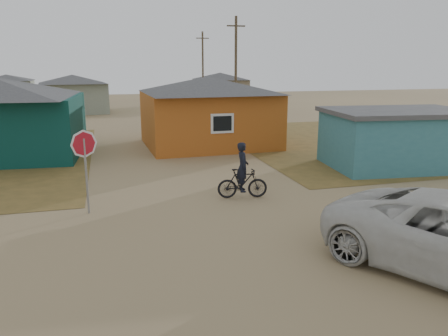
{
  "coord_description": "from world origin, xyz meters",
  "views": [
    {
      "loc": [
        -3.16,
        -10.22,
        4.57
      ],
      "look_at": [
        0.43,
        3.0,
        1.3
      ],
      "focal_mm": 35.0,
      "sensor_mm": 36.0,
      "label": 1
    }
  ],
  "objects": [
    {
      "name": "utility_pole_far",
      "position": [
        7.5,
        38.0,
        4.14
      ],
      "size": [
        1.4,
        0.2,
        8.0
      ],
      "color": "brown",
      "rests_on": "ground"
    },
    {
      "name": "utility_pole_near",
      "position": [
        6.5,
        22.0,
        4.14
      ],
      "size": [
        1.4,
        0.2,
        8.0
      ],
      "color": "brown",
      "rests_on": "ground"
    },
    {
      "name": "shed_turquoise",
      "position": [
        9.5,
        6.5,
        1.31
      ],
      "size": [
        6.71,
        4.93,
        2.6
      ],
      "color": "teal",
      "rests_on": "ground"
    },
    {
      "name": "house_yellow",
      "position": [
        2.5,
        14.0,
        2.0
      ],
      "size": [
        7.72,
        6.76,
        3.9
      ],
      "color": "#B1591B",
      "rests_on": "ground"
    },
    {
      "name": "house_beige_east",
      "position": [
        10.0,
        40.0,
        1.86
      ],
      "size": [
        6.95,
        6.05,
        3.6
      ],
      "color": "gray",
      "rests_on": "ground"
    },
    {
      "name": "grass_ne",
      "position": [
        14.0,
        13.0,
        0.01
      ],
      "size": [
        20.0,
        18.0,
        0.0
      ],
      "primitive_type": "cube",
      "color": "brown",
      "rests_on": "ground"
    },
    {
      "name": "house_pale_north",
      "position": [
        -14.0,
        46.0,
        1.75
      ],
      "size": [
        6.28,
        5.81,
        3.4
      ],
      "color": "gray",
      "rests_on": "ground"
    },
    {
      "name": "house_pale_west",
      "position": [
        -6.0,
        34.0,
        1.86
      ],
      "size": [
        7.04,
        6.15,
        3.6
      ],
      "color": "gray",
      "rests_on": "ground"
    },
    {
      "name": "stop_sign",
      "position": [
        -3.85,
        3.46,
        1.93
      ],
      "size": [
        0.86,
        0.14,
        2.65
      ],
      "color": "gray",
      "rests_on": "ground"
    },
    {
      "name": "cyclist",
      "position": [
        1.3,
        3.75,
        0.72
      ],
      "size": [
        1.8,
        0.78,
        1.97
      ],
      "color": "black",
      "rests_on": "ground"
    },
    {
      "name": "ground",
      "position": [
        0.0,
        0.0,
        0.0
      ],
      "size": [
        120.0,
        120.0,
        0.0
      ],
      "primitive_type": "plane",
      "color": "#988057"
    }
  ]
}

